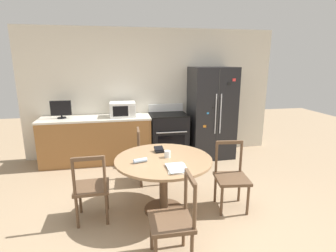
# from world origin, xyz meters

# --- Properties ---
(ground_plane) EXTENTS (14.00, 14.00, 0.00)m
(ground_plane) POSITION_xyz_m (0.00, 0.00, 0.00)
(ground_plane) COLOR #9E8466
(back_wall) EXTENTS (5.20, 0.10, 2.60)m
(back_wall) POSITION_xyz_m (0.00, 2.65, 1.30)
(back_wall) COLOR silver
(back_wall) RESTS_ON ground_plane
(kitchen_counter) EXTENTS (2.11, 0.64, 0.90)m
(kitchen_counter) POSITION_xyz_m (-1.16, 2.29, 0.45)
(kitchen_counter) COLOR #936033
(kitchen_counter) RESTS_ON ground_plane
(refrigerator) EXTENTS (0.86, 0.75, 1.84)m
(refrigerator) POSITION_xyz_m (1.16, 2.22, 0.92)
(refrigerator) COLOR black
(refrigerator) RESTS_ON ground_plane
(oven_range) EXTENTS (0.73, 0.68, 1.08)m
(oven_range) POSITION_xyz_m (0.27, 2.26, 0.47)
(oven_range) COLOR black
(oven_range) RESTS_ON ground_plane
(microwave) EXTENTS (0.49, 0.40, 0.28)m
(microwave) POSITION_xyz_m (-0.64, 2.29, 1.04)
(microwave) COLOR white
(microwave) RESTS_ON kitchen_counter
(countertop_tv) EXTENTS (0.37, 0.16, 0.34)m
(countertop_tv) POSITION_xyz_m (-1.78, 2.32, 1.08)
(countertop_tv) COLOR black
(countertop_tv) RESTS_ON kitchen_counter
(dining_table) EXTENTS (1.25, 1.25, 0.74)m
(dining_table) POSITION_xyz_m (-0.17, 0.30, 0.60)
(dining_table) COLOR #997551
(dining_table) RESTS_ON ground_plane
(dining_chair_near) EXTENTS (0.43, 0.43, 0.90)m
(dining_chair_near) POSITION_xyz_m (-0.23, -0.61, 0.43)
(dining_chair_near) COLOR brown
(dining_chair_near) RESTS_ON ground_plane
(dining_chair_far) EXTENTS (0.44, 0.44, 0.90)m
(dining_chair_far) POSITION_xyz_m (-0.26, 1.21, 0.43)
(dining_chair_far) COLOR brown
(dining_chair_far) RESTS_ON ground_plane
(dining_chair_left) EXTENTS (0.43, 0.43, 0.90)m
(dining_chair_left) POSITION_xyz_m (-1.08, 0.25, 0.43)
(dining_chair_left) COLOR brown
(dining_chair_left) RESTS_ON ground_plane
(dining_chair_right) EXTENTS (0.47, 0.47, 0.90)m
(dining_chair_right) POSITION_xyz_m (0.73, 0.21, 0.43)
(dining_chair_right) COLOR brown
(dining_chair_right) RESTS_ON ground_plane
(candle_glass) EXTENTS (0.08, 0.08, 0.09)m
(candle_glass) POSITION_xyz_m (-0.12, 0.33, 0.78)
(candle_glass) COLOR silver
(candle_glass) RESTS_ON dining_table
(folded_napkin) EXTENTS (0.18, 0.09, 0.05)m
(folded_napkin) POSITION_xyz_m (-0.48, 0.22, 0.76)
(folded_napkin) COLOR #A3BCDB
(folded_napkin) RESTS_ON dining_table
(wallet) EXTENTS (0.13, 0.14, 0.07)m
(wallet) POSITION_xyz_m (-0.19, 0.56, 0.77)
(wallet) COLOR black
(wallet) RESTS_ON dining_table
(mail_stack) EXTENTS (0.25, 0.32, 0.02)m
(mail_stack) POSITION_xyz_m (-0.08, -0.07, 0.75)
(mail_stack) COLOR white
(mail_stack) RESTS_ON dining_table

